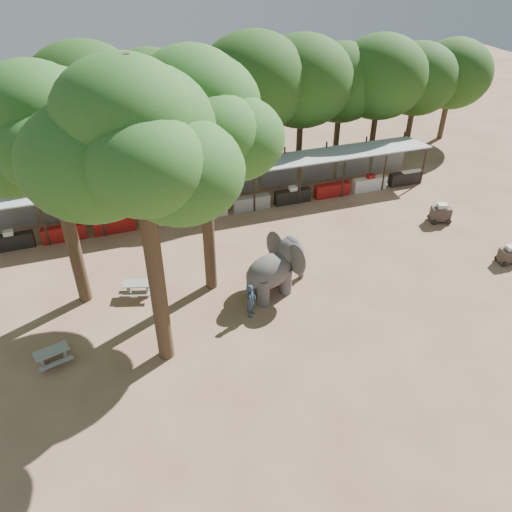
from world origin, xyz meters
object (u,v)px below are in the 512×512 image
object	(u,v)px
picnic_table_far	(138,287)
handler	(251,301)
cart_front	(509,254)
yard_tree_back	(197,117)
elephant	(276,267)
picnic_table_near	(52,355)
cart_back	(441,213)
yard_tree_left	(43,134)
yard_tree_center	(133,145)

from	to	relation	value
picnic_table_far	handler	bearing A→B (deg)	-17.97
cart_front	yard_tree_back	bearing A→B (deg)	176.42
picnic_table_far	cart_front	size ratio (longest dim) A/B	1.44
elephant	picnic_table_near	distance (m)	10.54
elephant	picnic_table_far	size ratio (longest dim) A/B	2.24
cart_back	cart_front	bearing A→B (deg)	-65.05
yard_tree_left	yard_tree_center	bearing A→B (deg)	-59.04
cart_front	cart_back	bearing A→B (deg)	107.13
handler	picnic_table_near	world-z (taller)	handler
picnic_table_far	cart_back	distance (m)	18.24
cart_back	yard_tree_left	bearing A→B (deg)	-162.19
yard_tree_left	picnic_table_near	distance (m)	8.90
handler	picnic_table_far	world-z (taller)	handler
elephant	yard_tree_center	bearing A→B (deg)	-178.35
yard_tree_left	picnic_table_far	bearing A→B (deg)	-15.05
cart_back	picnic_table_near	bearing A→B (deg)	-151.77
yard_tree_center	picnic_table_far	size ratio (longest dim) A/B	7.19
yard_tree_left	cart_back	distance (m)	22.17
picnic_table_far	yard_tree_center	bearing A→B (deg)	-68.29
yard_tree_left	picnic_table_near	bearing A→B (deg)	-108.02
yard_tree_back	cart_back	bearing A→B (deg)	6.00
yard_tree_center	picnic_table_near	xyz separation A→B (m)	(-4.35, 0.86, -8.77)
cart_back	elephant	bearing A→B (deg)	-148.81
elephant	picnic_table_near	bearing A→B (deg)	168.31
picnic_table_far	yard_tree_back	bearing A→B (deg)	11.65
elephant	cart_front	xyz separation A→B (m)	(12.53, -1.73, -0.88)
yard_tree_back	picnic_table_near	bearing A→B (deg)	-156.88
elephant	picnic_table_near	size ratio (longest dim) A/B	2.32
yard_tree_center	picnic_table_far	world-z (taller)	yard_tree_center
cart_front	handler	bearing A→B (deg)	-173.06
yard_tree_back	cart_back	distance (m)	16.89
picnic_table_near	picnic_table_far	world-z (taller)	picnic_table_far
yard_tree_left	yard_tree_back	xyz separation A→B (m)	(6.00, -1.00, 0.34)
yard_tree_back	cart_front	xyz separation A→B (m)	(15.56, -3.31, -8.02)
yard_tree_center	elephant	bearing A→B (deg)	21.86
yard_tree_center	yard_tree_back	bearing A→B (deg)	53.14
yard_tree_back	cart_back	world-z (taller)	yard_tree_back
handler	cart_front	world-z (taller)	handler
cart_front	yard_tree_left	bearing A→B (deg)	177.13
handler	elephant	bearing A→B (deg)	-16.21
picnic_table_far	cart_back	bearing A→B (deg)	20.62
picnic_table_near	picnic_table_far	distance (m)	5.24
elephant	yard_tree_left	bearing A→B (deg)	143.84
yard_tree_left	cart_front	distance (m)	23.29
picnic_table_far	cart_front	distance (m)	19.28
yard_tree_left	cart_back	xyz separation A→B (m)	(20.82, 0.56, -7.61)
yard_tree_center	cart_back	size ratio (longest dim) A/B	8.58
yard_tree_left	yard_tree_back	distance (m)	6.09
yard_tree_back	cart_back	size ratio (longest dim) A/B	8.10
yard_tree_left	picnic_table_near	size ratio (longest dim) A/B	6.80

